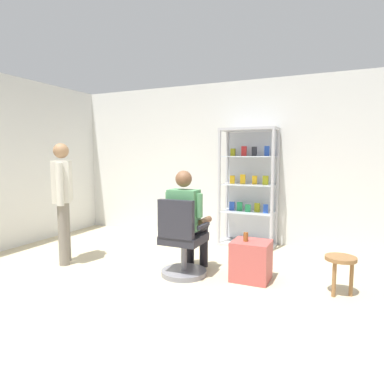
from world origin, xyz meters
name	(u,v)px	position (x,y,z in m)	size (l,w,h in m)	color
ground_plane	(133,308)	(0.00, 0.00, 0.00)	(7.20, 7.20, 0.00)	#C6B793
back_wall	(230,162)	(0.00, 3.00, 1.35)	(6.00, 0.10, 2.70)	silver
display_cabinet_main	(249,187)	(0.40, 2.76, 0.96)	(0.90, 0.45, 1.90)	#B7B7BC
office_chair	(182,245)	(0.05, 0.97, 0.39)	(0.56, 0.56, 0.96)	slate
seated_shopkeeper	(188,217)	(0.05, 1.13, 0.71)	(0.49, 0.57, 1.29)	black
storage_crate	(251,261)	(0.85, 1.20, 0.23)	(0.44, 0.39, 0.47)	#B24C47
tea_glass	(246,237)	(0.78, 1.17, 0.52)	(0.06, 0.06, 0.10)	brown
standing_customer	(63,195)	(-1.64, 0.78, 0.93)	(0.39, 0.44, 1.63)	slate
wooden_stool	(341,264)	(1.81, 1.18, 0.33)	(0.32, 0.32, 0.41)	olive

